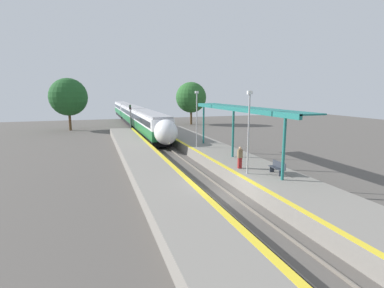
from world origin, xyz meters
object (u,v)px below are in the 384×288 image
object	(u,v)px
railway_signal	(130,117)
person_waiting	(240,157)
platform_bench	(278,167)
lamppost_near	(249,128)
lamppost_mid	(197,116)
train	(133,114)

from	to	relation	value
railway_signal	person_waiting	bearing A→B (deg)	-79.53
platform_bench	lamppost_near	bearing A→B (deg)	160.74
platform_bench	person_waiting	distance (m)	2.95
lamppost_near	platform_bench	bearing A→B (deg)	-19.26
lamppost_mid	lamppost_near	bearing A→B (deg)	-90.00
railway_signal	lamppost_mid	size ratio (longest dim) A/B	0.82
person_waiting	lamppost_mid	size ratio (longest dim) A/B	0.29
platform_bench	railway_signal	xyz separation A→B (m)	(-6.82, 29.26, 1.43)
lamppost_near	lamppost_mid	distance (m)	11.04
railway_signal	lamppost_near	size ratio (longest dim) A/B	0.82
platform_bench	railway_signal	bearing A→B (deg)	103.12
train	platform_bench	size ratio (longest dim) A/B	39.86
lamppost_mid	person_waiting	bearing A→B (deg)	-88.78
platform_bench	lamppost_mid	size ratio (longest dim) A/B	0.26
platform_bench	railway_signal	distance (m)	30.07
platform_bench	person_waiting	xyz separation A→B (m)	(-1.83, 2.27, 0.40)
platform_bench	lamppost_mid	distance (m)	12.26
person_waiting	railway_signal	world-z (taller)	railway_signal
person_waiting	lamppost_mid	distance (m)	9.78
person_waiting	lamppost_mid	bearing A→B (deg)	91.22
person_waiting	railway_signal	size ratio (longest dim) A/B	0.35
person_waiting	railway_signal	distance (m)	27.46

